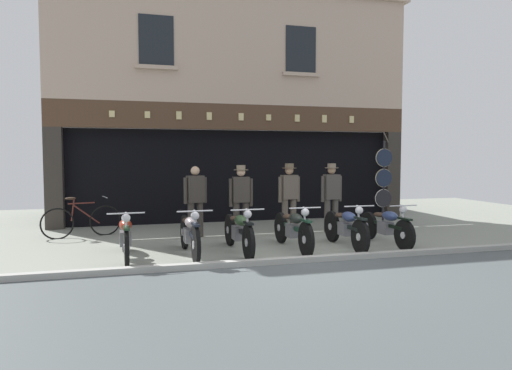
{
  "coord_description": "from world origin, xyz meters",
  "views": [
    {
      "loc": [
        -2.81,
        -7.28,
        1.86
      ],
      "look_at": [
        -0.15,
        2.75,
        1.2
      ],
      "focal_mm": 31.75,
      "sensor_mm": 36.0,
      "label": 1
    }
  ],
  "objects": [
    {
      "name": "shopkeeper_center",
      "position": [
        -0.47,
        2.89,
        0.91
      ],
      "size": [
        0.56,
        0.33,
        1.65
      ],
      "rotation": [
        0.0,
        0.0,
        3.09
      ],
      "color": "#38332D",
      "rests_on": "ground"
    },
    {
      "name": "motorcycle_far_left",
      "position": [
        -3.02,
        1.17,
        0.42
      ],
      "size": [
        0.62,
        1.96,
        0.92
      ],
      "rotation": [
        0.0,
        0.0,
        3.19
      ],
      "color": "black",
      "rests_on": "ground"
    },
    {
      "name": "motorcycle_right",
      "position": [
        2.24,
        1.11,
        0.42
      ],
      "size": [
        0.62,
        1.93,
        0.9
      ],
      "rotation": [
        0.0,
        0.0,
        3.19
      ],
      "color": "black",
      "rests_on": "ground"
    },
    {
      "name": "leaning_bicycle",
      "position": [
        -4.05,
        3.74,
        0.38
      ],
      "size": [
        1.72,
        0.62,
        0.95
      ],
      "rotation": [
        0.0,
        0.0,
        -1.31
      ],
      "color": "black",
      "rests_on": "ground"
    },
    {
      "name": "ground",
      "position": [
        0.0,
        -0.98,
        -0.04
      ],
      "size": [
        22.11,
        22.0,
        0.18
      ],
      "color": "gray"
    },
    {
      "name": "motorcycle_center_left",
      "position": [
        -0.92,
        1.14,
        0.43
      ],
      "size": [
        0.62,
        2.1,
        0.92
      ],
      "rotation": [
        0.0,
        0.0,
        3.17
      ],
      "color": "black",
      "rests_on": "ground"
    },
    {
      "name": "shop_facade",
      "position": [
        -0.0,
        6.99,
        1.77
      ],
      "size": [
        10.41,
        4.42,
        6.65
      ],
      "color": "black",
      "rests_on": "ground"
    },
    {
      "name": "motorcycle_left",
      "position": [
        -1.86,
        1.1,
        0.43
      ],
      "size": [
        0.62,
        2.06,
        0.93
      ],
      "rotation": [
        0.0,
        0.0,
        3.18
      ],
      "color": "black",
      "rests_on": "ground"
    },
    {
      "name": "tyre_sign_pole",
      "position": [
        3.85,
        3.94,
        1.24
      ],
      "size": [
        0.51,
        0.06,
        2.29
      ],
      "color": "#232328",
      "rests_on": "ground"
    },
    {
      "name": "salesman_left",
      "position": [
        -1.5,
        3.08,
        0.9
      ],
      "size": [
        0.55,
        0.3,
        1.63
      ],
      "rotation": [
        0.0,
        0.0,
        3.38
      ],
      "color": "#38332D",
      "rests_on": "ground"
    },
    {
      "name": "advert_board_far",
      "position": [
        -3.14,
        5.4,
        1.66
      ],
      "size": [
        0.79,
        0.03,
        0.96
      ],
      "color": "silver"
    },
    {
      "name": "advert_board_near",
      "position": [
        -1.95,
        5.4,
        1.64
      ],
      "size": [
        0.72,
        0.03,
        1.11
      ],
      "color": "beige"
    },
    {
      "name": "motorcycle_center",
      "position": [
        0.19,
        1.15,
        0.43
      ],
      "size": [
        0.62,
        2.1,
        0.92
      ],
      "rotation": [
        0.0,
        0.0,
        3.16
      ],
      "color": "black",
      "rests_on": "ground"
    },
    {
      "name": "salesman_right",
      "position": [
        0.72,
        2.92,
        0.94
      ],
      "size": [
        0.56,
        0.34,
        1.69
      ],
      "rotation": [
        0.0,
        0.0,
        3.27
      ],
      "color": "brown",
      "rests_on": "ground"
    },
    {
      "name": "assistant_far_right",
      "position": [
        1.84,
        2.97,
        0.93
      ],
      "size": [
        0.56,
        0.33,
        1.68
      ],
      "rotation": [
        0.0,
        0.0,
        3.22
      ],
      "color": "#47423D",
      "rests_on": "ground"
    },
    {
      "name": "motorcycle_center_right",
      "position": [
        1.29,
        1.05,
        0.43
      ],
      "size": [
        0.62,
        1.98,
        0.93
      ],
      "rotation": [
        0.0,
        0.0,
        3.13
      ],
      "color": "black",
      "rests_on": "ground"
    }
  ]
}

